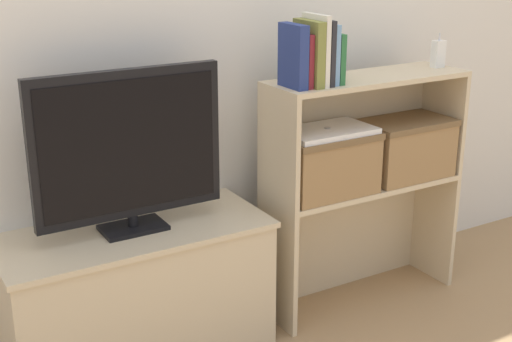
{
  "coord_description": "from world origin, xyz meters",
  "views": [
    {
      "loc": [
        -1.25,
        -1.97,
        1.48
      ],
      "look_at": [
        0.0,
        0.13,
        0.65
      ],
      "focal_mm": 50.0,
      "sensor_mm": 36.0,
      "label": 1
    }
  ],
  "objects_px": {
    "tv_stand": "(137,293)",
    "storage_basket_left": "(326,161)",
    "book_maroon": "(301,60)",
    "laptop": "(327,131)",
    "book_charcoal": "(322,52)",
    "book_olive": "(309,53)",
    "storage_basket_right": "(405,146)",
    "tv": "(129,148)",
    "book_skyblue": "(327,54)",
    "book_navy": "(293,56)",
    "baby_monitor": "(438,54)",
    "book_forest": "(333,58)",
    "book_ivory": "(316,50)"
  },
  "relations": [
    {
      "from": "tv_stand",
      "to": "book_ivory",
      "type": "xyz_separation_m",
      "value": [
        0.69,
        -0.09,
        0.82
      ]
    },
    {
      "from": "book_ivory",
      "to": "storage_basket_left",
      "type": "relative_size",
      "value": 0.67
    },
    {
      "from": "book_forest",
      "to": "laptop",
      "type": "xyz_separation_m",
      "value": [
        -0.0,
        0.01,
        -0.28
      ]
    },
    {
      "from": "book_navy",
      "to": "book_skyblue",
      "type": "xyz_separation_m",
      "value": [
        0.15,
        0.0,
        -0.0
      ]
    },
    {
      "from": "tv_stand",
      "to": "storage_basket_left",
      "type": "relative_size",
      "value": 2.52
    },
    {
      "from": "book_navy",
      "to": "storage_basket_left",
      "type": "distance_m",
      "value": 0.45
    },
    {
      "from": "book_forest",
      "to": "storage_basket_left",
      "type": "xyz_separation_m",
      "value": [
        -0.0,
        0.01,
        -0.4
      ]
    },
    {
      "from": "baby_monitor",
      "to": "storage_basket_right",
      "type": "bearing_deg",
      "value": -174.59
    },
    {
      "from": "book_skyblue",
      "to": "storage_basket_right",
      "type": "bearing_deg",
      "value": 1.8
    },
    {
      "from": "book_charcoal",
      "to": "book_forest",
      "type": "xyz_separation_m",
      "value": [
        0.05,
        0.0,
        -0.03
      ]
    },
    {
      "from": "book_maroon",
      "to": "book_skyblue",
      "type": "bearing_deg",
      "value": 0.0
    },
    {
      "from": "book_charcoal",
      "to": "storage_basket_left",
      "type": "bearing_deg",
      "value": 15.9
    },
    {
      "from": "book_olive",
      "to": "storage_basket_right",
      "type": "relative_size",
      "value": 0.62
    },
    {
      "from": "book_olive",
      "to": "laptop",
      "type": "relative_size",
      "value": 0.66
    },
    {
      "from": "book_skyblue",
      "to": "laptop",
      "type": "relative_size",
      "value": 0.62
    },
    {
      "from": "book_forest",
      "to": "baby_monitor",
      "type": "distance_m",
      "value": 0.55
    },
    {
      "from": "tv_stand",
      "to": "storage_basket_right",
      "type": "distance_m",
      "value": 1.22
    },
    {
      "from": "tv",
      "to": "book_skyblue",
      "type": "distance_m",
      "value": 0.79
    },
    {
      "from": "book_forest",
      "to": "book_skyblue",
      "type": "bearing_deg",
      "value": 180.0
    },
    {
      "from": "tv",
      "to": "storage_basket_right",
      "type": "relative_size",
      "value": 1.76
    },
    {
      "from": "book_skyblue",
      "to": "storage_basket_right",
      "type": "xyz_separation_m",
      "value": [
        0.42,
        0.01,
        -0.41
      ]
    },
    {
      "from": "storage_basket_right",
      "to": "laptop",
      "type": "bearing_deg",
      "value": -180.0
    },
    {
      "from": "book_forest",
      "to": "laptop",
      "type": "height_order",
      "value": "book_forest"
    },
    {
      "from": "book_ivory",
      "to": "laptop",
      "type": "height_order",
      "value": "book_ivory"
    },
    {
      "from": "book_ivory",
      "to": "laptop",
      "type": "xyz_separation_m",
      "value": [
        0.07,
        0.01,
        -0.31
      ]
    },
    {
      "from": "storage_basket_left",
      "to": "book_charcoal",
      "type": "bearing_deg",
      "value": -164.1
    },
    {
      "from": "book_charcoal",
      "to": "storage_basket_right",
      "type": "distance_m",
      "value": 0.61
    },
    {
      "from": "book_navy",
      "to": "book_maroon",
      "type": "relative_size",
      "value": 1.18
    },
    {
      "from": "book_olive",
      "to": "book_forest",
      "type": "relative_size",
      "value": 1.28
    },
    {
      "from": "book_maroon",
      "to": "storage_basket_left",
      "type": "height_order",
      "value": "book_maroon"
    },
    {
      "from": "book_forest",
      "to": "laptop",
      "type": "relative_size",
      "value": 0.52
    },
    {
      "from": "book_navy",
      "to": "tv_stand",
      "type": "bearing_deg",
      "value": 171.09
    },
    {
      "from": "tv_stand",
      "to": "book_skyblue",
      "type": "bearing_deg",
      "value": -7.15
    },
    {
      "from": "book_maroon",
      "to": "laptop",
      "type": "height_order",
      "value": "book_maroon"
    },
    {
      "from": "book_navy",
      "to": "tv",
      "type": "bearing_deg",
      "value": 171.24
    },
    {
      "from": "tv_stand",
      "to": "book_skyblue",
      "type": "height_order",
      "value": "book_skyblue"
    },
    {
      "from": "tv_stand",
      "to": "tv",
      "type": "height_order",
      "value": "tv"
    },
    {
      "from": "storage_basket_right",
      "to": "book_charcoal",
      "type": "bearing_deg",
      "value": -178.3
    },
    {
      "from": "tv_stand",
      "to": "book_navy",
      "type": "bearing_deg",
      "value": -8.91
    },
    {
      "from": "book_olive",
      "to": "laptop",
      "type": "height_order",
      "value": "book_olive"
    },
    {
      "from": "tv_stand",
      "to": "tv",
      "type": "relative_size",
      "value": 1.43
    },
    {
      "from": "tv_stand",
      "to": "book_olive",
      "type": "distance_m",
      "value": 1.05
    },
    {
      "from": "tv_stand",
      "to": "baby_monitor",
      "type": "height_order",
      "value": "baby_monitor"
    },
    {
      "from": "book_navy",
      "to": "book_maroon",
      "type": "distance_m",
      "value": 0.04
    },
    {
      "from": "tv_stand",
      "to": "storage_basket_left",
      "type": "distance_m",
      "value": 0.86
    },
    {
      "from": "baby_monitor",
      "to": "storage_basket_left",
      "type": "relative_size",
      "value": 0.37
    },
    {
      "from": "book_navy",
      "to": "storage_basket_right",
      "type": "distance_m",
      "value": 0.7
    },
    {
      "from": "baby_monitor",
      "to": "book_ivory",
      "type": "bearing_deg",
      "value": -177.43
    },
    {
      "from": "storage_basket_left",
      "to": "storage_basket_right",
      "type": "height_order",
      "value": "same"
    },
    {
      "from": "laptop",
      "to": "tv",
      "type": "bearing_deg",
      "value": 174.15
    }
  ]
}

